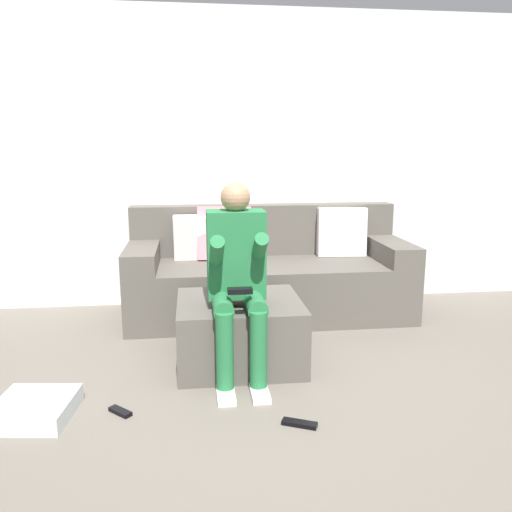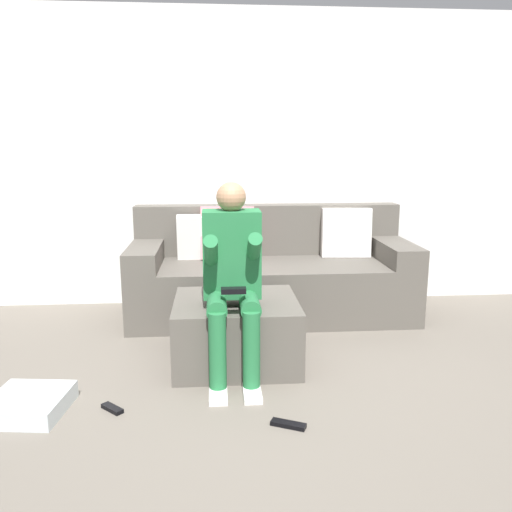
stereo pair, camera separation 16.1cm
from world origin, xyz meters
name	(u,v)px [view 1 (the left image)]	position (x,y,z in m)	size (l,w,h in m)	color
ground_plane	(269,419)	(0.00, 0.00, 0.00)	(7.45, 7.45, 0.00)	#6B6359
wall_back	(233,161)	(0.00, 2.15, 1.24)	(5.73, 0.10, 2.48)	white
couch_sectional	(267,274)	(0.24, 1.73, 0.33)	(2.24, 0.87, 0.89)	#59544C
ottoman	(239,332)	(-0.08, 0.74, 0.21)	(0.77, 0.69, 0.41)	#59544C
person_seated	(237,270)	(-0.11, 0.57, 0.65)	(0.34, 0.61, 1.16)	#26723F
storage_bin	(34,409)	(-1.19, 0.17, 0.05)	(0.38, 0.39, 0.10)	silver
remote_near_ottoman	(300,424)	(0.14, -0.08, 0.01)	(0.18, 0.05, 0.02)	black
remote_by_storage_bin	(120,412)	(-0.76, 0.15, 0.01)	(0.14, 0.05, 0.02)	black
remote_under_side_table	(18,399)	(-1.33, 0.36, 0.01)	(0.15, 0.05, 0.02)	black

